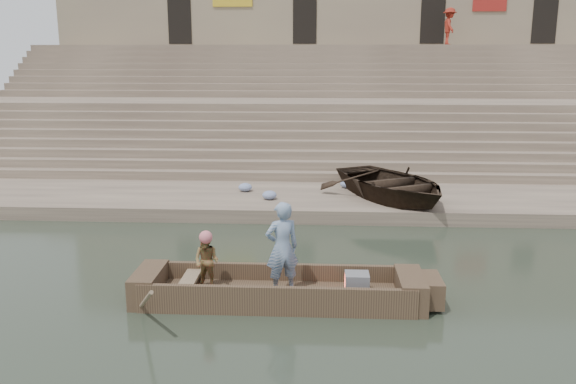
# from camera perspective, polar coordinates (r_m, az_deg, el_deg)

# --- Properties ---
(ground) EXTENTS (120.00, 120.00, 0.00)m
(ground) POSITION_cam_1_polar(r_m,az_deg,el_deg) (11.39, 8.25, -11.62)
(ground) COLOR #283125
(ground) RESTS_ON ground
(lower_landing) EXTENTS (32.00, 4.00, 0.40)m
(lower_landing) POSITION_cam_1_polar(r_m,az_deg,el_deg) (18.90, 6.20, -0.93)
(lower_landing) COLOR gray
(lower_landing) RESTS_ON ground
(mid_landing) EXTENTS (32.00, 3.00, 2.80)m
(mid_landing) POSITION_cam_1_polar(r_m,az_deg,el_deg) (26.05, 5.43, 5.60)
(mid_landing) COLOR gray
(mid_landing) RESTS_ON ground
(upper_landing) EXTENTS (32.00, 3.00, 5.20)m
(upper_landing) POSITION_cam_1_polar(r_m,az_deg,el_deg) (32.90, 5.02, 9.24)
(upper_landing) COLOR gray
(upper_landing) RESTS_ON ground
(ghat_steps) EXTENTS (32.00, 11.00, 5.20)m
(ghat_steps) POSITION_cam_1_polar(r_m,az_deg,el_deg) (27.68, 5.32, 6.87)
(ghat_steps) COLOR gray
(ghat_steps) RESTS_ON ground
(building_wall) EXTENTS (32.00, 5.07, 11.20)m
(building_wall) POSITION_cam_1_polar(r_m,az_deg,el_deg) (36.84, 4.92, 14.31)
(building_wall) COLOR gray
(building_wall) RESTS_ON ground
(main_rowboat) EXTENTS (5.00, 1.30, 0.22)m
(main_rowboat) POSITION_cam_1_polar(r_m,az_deg,el_deg) (11.83, -0.95, -9.94)
(main_rowboat) COLOR brown
(main_rowboat) RESTS_ON ground
(rowboat_trim) EXTENTS (6.04, 2.63, 1.77)m
(rowboat_trim) POSITION_cam_1_polar(r_m,az_deg,el_deg) (11.74, 0.09, -9.09)
(rowboat_trim) COLOR brown
(rowboat_trim) RESTS_ON ground
(standing_man) EXTENTS (0.77, 0.65, 1.81)m
(standing_man) POSITION_cam_1_polar(r_m,az_deg,el_deg) (11.43, -0.57, -5.34)
(standing_man) COLOR navy
(standing_man) RESTS_ON main_rowboat
(rowing_man) EXTENTS (0.64, 0.57, 1.10)m
(rowing_man) POSITION_cam_1_polar(r_m,az_deg,el_deg) (11.87, -7.77, -6.56)
(rowing_man) COLOR #27772F
(rowing_man) RESTS_ON main_rowboat
(television) EXTENTS (0.46, 0.42, 0.40)m
(television) POSITION_cam_1_polar(r_m,az_deg,el_deg) (11.71, 6.53, -8.64)
(television) COLOR slate
(television) RESTS_ON main_rowboat
(beached_rowboat) EXTENTS (5.13, 5.68, 0.97)m
(beached_rowboat) POSITION_cam_1_polar(r_m,az_deg,el_deg) (18.50, 9.85, 0.83)
(beached_rowboat) COLOR #2D2116
(beached_rowboat) RESTS_ON lower_landing
(pedestrian) EXTENTS (0.74, 1.25, 1.92)m
(pedestrian) POSITION_cam_1_polar(r_m,az_deg,el_deg) (33.82, 15.13, 14.99)
(pedestrian) COLOR maroon
(pedestrian) RESTS_ON upper_landing
(cloth_bundles) EXTENTS (11.54, 2.19, 0.26)m
(cloth_bundles) POSITION_cam_1_polar(r_m,az_deg,el_deg) (19.01, 7.30, 0.16)
(cloth_bundles) COLOR #3F5999
(cloth_bundles) RESTS_ON lower_landing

